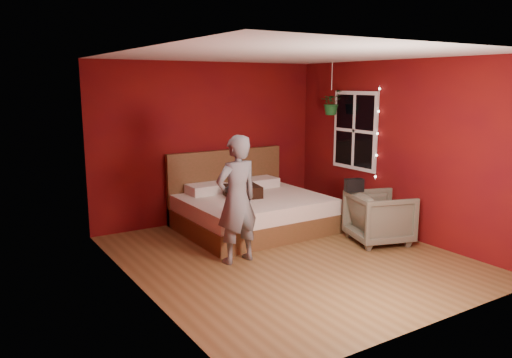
% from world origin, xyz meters
% --- Properties ---
extents(floor, '(4.50, 4.50, 0.00)m').
position_xyz_m(floor, '(0.00, 0.00, 0.00)').
color(floor, brown).
rests_on(floor, ground).
extents(room_walls, '(4.04, 4.54, 2.62)m').
position_xyz_m(room_walls, '(0.00, 0.00, 1.68)').
color(room_walls, maroon).
rests_on(room_walls, ground).
extents(window, '(0.05, 0.97, 1.27)m').
position_xyz_m(window, '(1.97, 0.90, 1.50)').
color(window, white).
rests_on(window, room_walls).
extents(fairy_lights, '(0.04, 0.04, 1.45)m').
position_xyz_m(fairy_lights, '(1.94, 0.38, 1.50)').
color(fairy_lights, silver).
rests_on(fairy_lights, room_walls).
extents(bed, '(2.12, 1.80, 1.17)m').
position_xyz_m(bed, '(0.26, 1.40, 0.30)').
color(bed, brown).
rests_on(bed, ground).
extents(person, '(0.63, 0.44, 1.64)m').
position_xyz_m(person, '(-0.65, 0.22, 0.82)').
color(person, slate).
rests_on(person, ground).
extents(armchair, '(1.01, 0.99, 0.73)m').
position_xyz_m(armchair, '(1.47, -0.19, 0.37)').
color(armchair, '#625E4D').
rests_on(armchair, ground).
extents(handbag, '(0.29, 0.21, 0.18)m').
position_xyz_m(handbag, '(1.20, 0.06, 0.83)').
color(handbag, black).
rests_on(handbag, armchair).
extents(throw_pillow, '(0.58, 0.58, 0.18)m').
position_xyz_m(throw_pillow, '(0.13, 1.39, 0.62)').
color(throw_pillow, black).
rests_on(throw_pillow, bed).
extents(hanging_plant, '(0.44, 0.41, 0.85)m').
position_xyz_m(hanging_plant, '(1.73, 1.23, 1.95)').
color(hanging_plant, silver).
rests_on(hanging_plant, room_walls).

